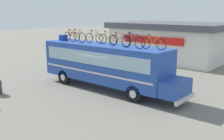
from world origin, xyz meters
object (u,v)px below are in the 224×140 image
object	(u,v)px
rooftop_bicycle_3	(94,38)
rooftop_bicycle_7	(153,43)
rooftop_bicycle_2	(77,37)
rooftop_bicycle_5	(119,40)
rooftop_bicycle_4	(108,39)
luggage_bag_1	(63,38)
rooftop_bicycle_1	(72,36)
rooftop_bicycle_6	(133,42)
bus	(106,64)

from	to	relation	value
rooftop_bicycle_3	rooftop_bicycle_7	distance (m)	4.93
rooftop_bicycle_2	rooftop_bicycle_5	distance (m)	3.72
rooftop_bicycle_4	luggage_bag_1	bearing A→B (deg)	-174.45
luggage_bag_1	rooftop_bicycle_5	bearing A→B (deg)	1.24
rooftop_bicycle_4	rooftop_bicycle_7	world-z (taller)	rooftop_bicycle_4
rooftop_bicycle_1	rooftop_bicycle_2	distance (m)	1.24
rooftop_bicycle_2	rooftop_bicycle_3	bearing A→B (deg)	20.07
rooftop_bicycle_3	rooftop_bicycle_4	bearing A→B (deg)	2.13
rooftop_bicycle_2	rooftop_bicycle_4	xyz separation A→B (m)	(2.52, 0.50, -0.02)
luggage_bag_1	rooftop_bicycle_6	xyz separation A→B (m)	(6.65, -0.11, 0.18)
rooftop_bicycle_1	rooftop_bicycle_6	distance (m)	6.11
bus	rooftop_bicycle_6	bearing A→B (deg)	-6.76
rooftop_bicycle_4	rooftop_bicycle_7	size ratio (longest dim) A/B	0.97
bus	rooftop_bicycle_1	xyz separation A→B (m)	(-3.65, 0.21, 1.68)
luggage_bag_1	rooftop_bicycle_5	distance (m)	5.42
bus	rooftop_bicycle_6	world-z (taller)	rooftop_bicycle_6
rooftop_bicycle_6	rooftop_bicycle_7	size ratio (longest dim) A/B	1.01
rooftop_bicycle_2	rooftop_bicycle_4	size ratio (longest dim) A/B	1.03
rooftop_bicycle_1	rooftop_bicycle_7	world-z (taller)	rooftop_bicycle_1
luggage_bag_1	rooftop_bicycle_1	xyz separation A→B (m)	(0.57, 0.39, 0.15)
rooftop_bicycle_5	rooftop_bicycle_1	bearing A→B (deg)	176.81
rooftop_bicycle_6	rooftop_bicycle_3	bearing A→B (deg)	172.67
rooftop_bicycle_6	rooftop_bicycle_5	bearing A→B (deg)	169.49
luggage_bag_1	rooftop_bicycle_7	world-z (taller)	rooftop_bicycle_7
rooftop_bicycle_6	bus	bearing A→B (deg)	173.24
luggage_bag_1	rooftop_bicycle_3	distance (m)	2.98
rooftop_bicycle_1	rooftop_bicycle_4	distance (m)	3.66
rooftop_bicycle_7	rooftop_bicycle_3	bearing A→B (deg)	178.57
luggage_bag_1	rooftop_bicycle_4	world-z (taller)	rooftop_bicycle_4
rooftop_bicycle_5	rooftop_bicycle_6	bearing A→B (deg)	-10.51
luggage_bag_1	rooftop_bicycle_6	world-z (taller)	rooftop_bicycle_6
rooftop_bicycle_1	rooftop_bicycle_6	bearing A→B (deg)	-4.70
bus	rooftop_bicycle_1	bearing A→B (deg)	176.68
rooftop_bicycle_2	rooftop_bicycle_6	world-z (taller)	rooftop_bicycle_6
rooftop_bicycle_4	rooftop_bicycle_1	bearing A→B (deg)	-179.64
rooftop_bicycle_4	rooftop_bicycle_6	distance (m)	2.48
rooftop_bicycle_4	rooftop_bicycle_6	bearing A→B (deg)	-12.17
bus	luggage_bag_1	bearing A→B (deg)	-177.60
rooftop_bicycle_5	luggage_bag_1	bearing A→B (deg)	-178.76
bus	rooftop_bicycle_4	size ratio (longest dim) A/B	6.67
rooftop_bicycle_2	rooftop_bicycle_6	distance (m)	4.95
bus	rooftop_bicycle_6	distance (m)	2.99
rooftop_bicycle_1	rooftop_bicycle_4	xyz separation A→B (m)	(3.66, 0.02, 0.01)
bus	rooftop_bicycle_1	distance (m)	4.02
luggage_bag_1	rooftop_bicycle_2	bearing A→B (deg)	-3.08
rooftop_bicycle_3	rooftop_bicycle_4	world-z (taller)	rooftop_bicycle_3
bus	rooftop_bicycle_7	world-z (taller)	rooftop_bicycle_7
rooftop_bicycle_1	rooftop_bicycle_5	bearing A→B (deg)	-3.19
luggage_bag_1	rooftop_bicycle_2	xyz separation A→B (m)	(1.71, -0.09, 0.18)
rooftop_bicycle_1	rooftop_bicycle_2	size ratio (longest dim) A/B	1.02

